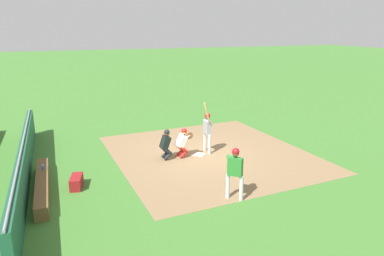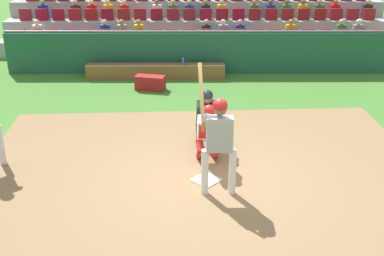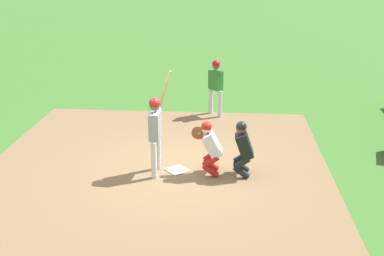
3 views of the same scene
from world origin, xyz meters
name	(u,v)px [view 2 (image 2 of 3)]	position (x,y,z in m)	size (l,w,h in m)	color
ground_plane	(206,181)	(0.00, 0.00, 0.00)	(160.00, 160.00, 0.00)	#40772E
infield_dirt_patch	(207,195)	(0.00, 0.50, 0.00)	(8.76, 8.04, 0.01)	olive
home_plate_marker	(206,180)	(0.00, 0.00, 0.02)	(0.44, 0.44, 0.02)	white
batter_at_plate	(219,136)	(-0.19, 0.44, 1.13)	(0.68, 0.46, 2.33)	silver
catcher_crouching	(208,130)	(-0.05, -0.75, 0.71)	(0.48, 0.72, 1.27)	red
home_plate_umpire	(207,115)	(-0.06, -1.49, 0.71)	(0.47, 0.47, 1.30)	black
dugout_wall	(199,53)	(0.00, -6.85, 0.66)	(12.08, 0.24, 1.37)	#1C533B
dugout_bench	(156,71)	(1.34, -6.30, 0.22)	(4.24, 0.40, 0.44)	brown
water_bottle_on_bench	(183,61)	(0.50, -6.25, 0.54)	(0.07, 0.07, 0.20)	blue
equipment_duffel_bag	(150,83)	(1.43, -5.20, 0.20)	(0.84, 0.36, 0.41)	maroon
bleacher_stand	(197,13)	(0.00, -11.60, 1.04)	(14.23, 4.82, 3.44)	#969796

